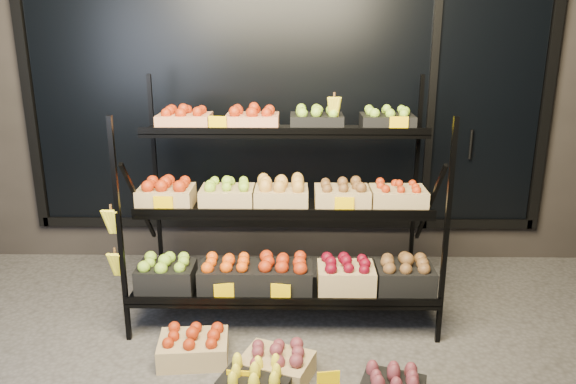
{
  "coord_description": "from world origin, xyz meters",
  "views": [
    {
      "loc": [
        0.09,
        -3.11,
        2.02
      ],
      "look_at": [
        0.03,
        0.55,
        0.92
      ],
      "focal_mm": 35.0,
      "sensor_mm": 36.0,
      "label": 1
    }
  ],
  "objects_px": {
    "floor_crate_left": "(193,346)",
    "display_rack": "(283,208)",
    "floor_crate_midright": "(277,363)",
    "floor_crate_midleft": "(256,382)"
  },
  "relations": [
    {
      "from": "floor_crate_left",
      "to": "display_rack",
      "type": "bearing_deg",
      "value": 44.88
    },
    {
      "from": "display_rack",
      "to": "floor_crate_midright",
      "type": "bearing_deg",
      "value": -91.19
    },
    {
      "from": "floor_crate_midright",
      "to": "floor_crate_midleft",
      "type": "bearing_deg",
      "value": -100.14
    },
    {
      "from": "floor_crate_midleft",
      "to": "floor_crate_midright",
      "type": "distance_m",
      "value": 0.21
    },
    {
      "from": "floor_crate_left",
      "to": "floor_crate_midleft",
      "type": "distance_m",
      "value": 0.55
    },
    {
      "from": "display_rack",
      "to": "floor_crate_midleft",
      "type": "height_order",
      "value": "display_rack"
    },
    {
      "from": "floor_crate_left",
      "to": "floor_crate_midright",
      "type": "bearing_deg",
      "value": -23.64
    },
    {
      "from": "display_rack",
      "to": "floor_crate_midleft",
      "type": "distance_m",
      "value": 1.23
    },
    {
      "from": "display_rack",
      "to": "floor_crate_left",
      "type": "relative_size",
      "value": 4.85
    },
    {
      "from": "floor_crate_left",
      "to": "floor_crate_midleft",
      "type": "height_order",
      "value": "floor_crate_left"
    }
  ]
}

